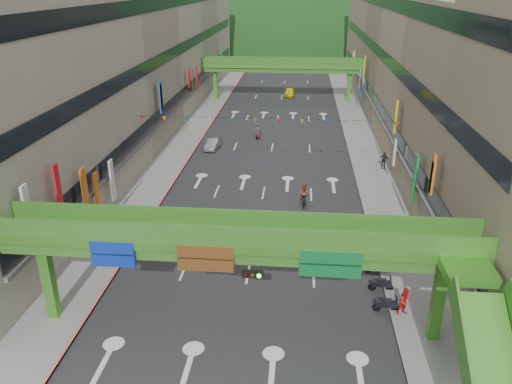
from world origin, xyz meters
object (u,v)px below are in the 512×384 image
(car_silver, at_px, (213,144))
(pedestrian_red, at_px, (405,304))
(car_yellow, at_px, (290,92))
(scooter_rider_near, at_px, (247,233))
(overpass_near, at_px, (252,256))
(scooter_rider_mid, at_px, (304,194))

(car_silver, distance_m, pedestrian_red, 35.10)
(car_yellow, xyz_separation_m, pedestrian_red, (8.50, -61.20, 0.18))
(car_yellow, bearing_deg, scooter_rider_near, -90.44)
(overpass_near, distance_m, scooter_rider_near, 11.39)
(car_silver, xyz_separation_m, car_yellow, (8.30, 30.38, 0.10))
(scooter_rider_near, distance_m, car_yellow, 53.37)
(scooter_rider_near, height_order, car_silver, scooter_rider_near)
(scooter_rider_mid, bearing_deg, car_yellow, 93.14)
(overpass_near, distance_m, car_yellow, 63.98)
(car_yellow, bearing_deg, scooter_rider_mid, -85.38)
(scooter_rider_near, distance_m, pedestrian_red, 12.95)
(car_yellow, bearing_deg, car_silver, -103.79)
(scooter_rider_near, height_order, pedestrian_red, scooter_rider_near)
(scooter_rider_near, xyz_separation_m, pedestrian_red, (10.29, -7.86, -0.10))
(scooter_rider_near, bearing_deg, scooter_rider_mid, 60.27)
(pedestrian_red, bearing_deg, car_silver, 98.79)
(overpass_near, bearing_deg, pedestrian_red, 16.45)
(scooter_rider_mid, xyz_separation_m, car_silver, (-10.81, 15.42, -0.51))
(overpass_near, height_order, car_yellow, overpass_near)
(car_yellow, distance_m, pedestrian_red, 61.79)
(overpass_near, relative_size, scooter_rider_near, 13.31)
(scooter_rider_mid, relative_size, car_silver, 0.58)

